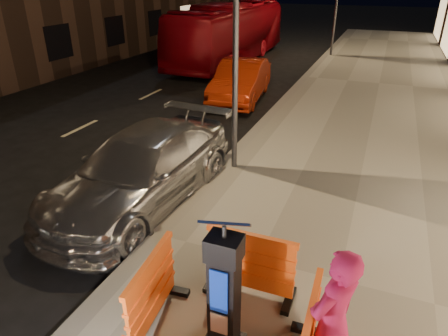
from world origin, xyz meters
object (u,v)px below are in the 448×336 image
at_px(car_silver, 145,200).
at_px(bus_doubledecker, 230,61).
at_px(parking_kiosk, 224,289).
at_px(man, 332,323).
at_px(barrier_back, 251,264).
at_px(barrier_kerbside, 152,293).
at_px(car_red, 241,100).

distance_m(car_silver, bus_doubledecker, 14.36).
relative_size(parking_kiosk, man, 1.01).
height_order(barrier_back, barrier_kerbside, same).
bearing_deg(bus_doubledecker, barrier_kerbside, -70.90).
height_order(barrier_kerbside, car_red, barrier_kerbside).
height_order(car_red, man, man).
distance_m(barrier_back, car_silver, 3.43).
relative_size(parking_kiosk, bus_doubledecker, 0.17).
xyz_separation_m(barrier_kerbside, bus_doubledecker, (-5.39, 16.70, -0.64)).
bearing_deg(man, barrier_back, -99.65).
height_order(barrier_back, car_red, barrier_back).
bearing_deg(parking_kiosk, man, -5.21).
distance_m(car_silver, man, 4.99).
bearing_deg(car_red, bus_doubledecker, 107.33).
xyz_separation_m(parking_kiosk, bus_doubledecker, (-6.34, 16.70, -1.02)).
distance_m(barrier_kerbside, man, 2.15).
xyz_separation_m(barrier_back, car_red, (-3.44, 9.27, -0.64)).
height_order(barrier_kerbside, bus_doubledecker, bus_doubledecker).
bearing_deg(car_red, barrier_back, -76.38).
distance_m(barrier_back, car_red, 9.91).
bearing_deg(bus_doubledecker, parking_kiosk, -68.00).
distance_m(car_red, man, 11.28).
bearing_deg(car_silver, barrier_back, -28.75).
bearing_deg(parking_kiosk, car_silver, 132.16).
bearing_deg(car_red, car_silver, -92.09).
relative_size(bus_doubledecker, man, 5.93).
bearing_deg(car_red, parking_kiosk, -78.14).
xyz_separation_m(barrier_back, man, (1.17, -0.98, 0.38)).
height_order(barrier_back, man, man).
bearing_deg(barrier_kerbside, bus_doubledecker, 12.38).
distance_m(parking_kiosk, man, 1.17).
relative_size(barrier_kerbside, bus_doubledecker, 0.12).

